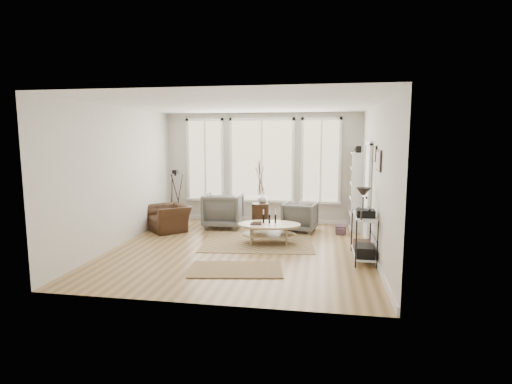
% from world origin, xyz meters
% --- Properties ---
extents(room, '(5.50, 5.54, 2.90)m').
position_xyz_m(room, '(0.02, 0.03, 1.43)').
color(room, '#A68151').
rests_on(room, ground).
extents(bay_window, '(4.14, 0.12, 2.24)m').
position_xyz_m(bay_window, '(0.00, 2.71, 1.61)').
color(bay_window, '#CFB27E').
rests_on(bay_window, ground).
extents(door, '(0.09, 1.06, 2.22)m').
position_xyz_m(door, '(2.57, 1.15, 1.12)').
color(door, silver).
rests_on(door, ground).
extents(bookcase, '(0.31, 0.85, 2.06)m').
position_xyz_m(bookcase, '(2.44, 2.23, 0.96)').
color(bookcase, white).
rests_on(bookcase, ground).
extents(low_shelf, '(0.38, 1.08, 1.30)m').
position_xyz_m(low_shelf, '(2.38, -0.30, 0.51)').
color(low_shelf, white).
rests_on(low_shelf, ground).
extents(wall_art, '(0.04, 0.88, 0.44)m').
position_xyz_m(wall_art, '(2.58, -0.27, 1.88)').
color(wall_art, black).
rests_on(wall_art, ground).
extents(rug_main, '(2.52, 1.99, 0.01)m').
position_xyz_m(rug_main, '(0.24, 0.58, 0.01)').
color(rug_main, brown).
rests_on(rug_main, ground).
extents(rug_runner, '(1.71, 1.12, 0.01)m').
position_xyz_m(rug_runner, '(0.17, -1.28, 0.01)').
color(rug_runner, brown).
rests_on(rug_runner, ground).
extents(coffee_table, '(1.42, 0.98, 0.62)m').
position_xyz_m(coffee_table, '(0.49, 0.54, 0.33)').
color(coffee_table, tan).
rests_on(coffee_table, ground).
extents(armchair_left, '(0.97, 1.00, 0.87)m').
position_xyz_m(armchair_left, '(-0.86, 1.92, 0.44)').
color(armchair_left, '#62615D').
rests_on(armchair_left, ground).
extents(armchair_right, '(0.89, 0.90, 0.71)m').
position_xyz_m(armchair_right, '(1.08, 1.79, 0.35)').
color(armchair_right, '#62615D').
rests_on(armchair_right, ground).
extents(side_table, '(0.42, 0.42, 1.78)m').
position_xyz_m(side_table, '(0.09, 1.89, 0.86)').
color(side_table, '#331D11').
rests_on(side_table, ground).
extents(vase, '(0.32, 0.32, 0.26)m').
position_xyz_m(vase, '(0.13, 2.02, 0.77)').
color(vase, silver).
rests_on(vase, side_table).
extents(accent_chair, '(1.27, 1.27, 0.62)m').
position_xyz_m(accent_chair, '(-2.09, 1.32, 0.31)').
color(accent_chair, '#331D11').
rests_on(accent_chair, ground).
extents(tripod_camera, '(0.49, 0.49, 1.40)m').
position_xyz_m(tripod_camera, '(-2.25, 2.28, 0.65)').
color(tripod_camera, black).
rests_on(tripod_camera, ground).
extents(book_stack_near, '(0.24, 0.30, 0.19)m').
position_xyz_m(book_stack_near, '(2.05, 1.72, 0.10)').
color(book_stack_near, brown).
rests_on(book_stack_near, ground).
extents(book_stack_far, '(0.23, 0.27, 0.16)m').
position_xyz_m(book_stack_far, '(2.05, 1.62, 0.08)').
color(book_stack_far, brown).
rests_on(book_stack_far, ground).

